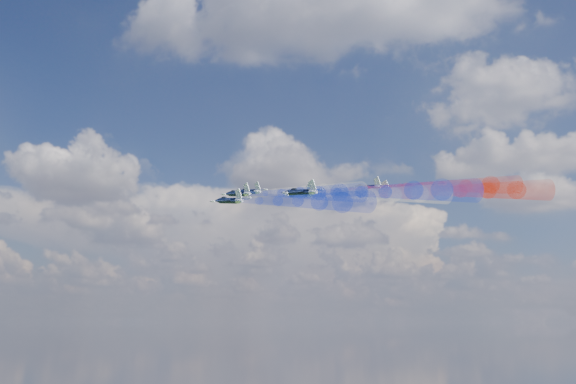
# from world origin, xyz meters

# --- Properties ---
(jet_lead) EXTENTS (14.27, 14.37, 6.32)m
(jet_lead) POSITION_xyz_m (-3.68, 21.19, 176.89)
(jet_lead) COLOR black
(trail_lead) EXTENTS (28.79, 26.59, 9.75)m
(trail_lead) POSITION_xyz_m (13.10, 6.48, 173.41)
(trail_lead) COLOR white
(jet_inner_left) EXTENTS (14.27, 14.37, 6.32)m
(jet_inner_left) POSITION_xyz_m (-2.55, 7.28, 173.57)
(jet_inner_left) COLOR black
(trail_inner_left) EXTENTS (28.79, 26.59, 9.75)m
(trail_inner_left) POSITION_xyz_m (14.22, -7.43, 170.09)
(trail_inner_left) COLOR #1932DA
(jet_inner_right) EXTENTS (14.27, 14.37, 6.32)m
(jet_inner_right) POSITION_xyz_m (9.56, 20.10, 176.00)
(jet_inner_right) COLOR black
(trail_inner_right) EXTENTS (28.79, 26.59, 9.75)m
(trail_inner_right) POSITION_xyz_m (26.34, 5.39, 172.52)
(trail_inner_right) COLOR red
(jet_outer_left) EXTENTS (14.27, 14.37, 6.32)m
(jet_outer_left) POSITION_xyz_m (-0.26, -6.99, 169.23)
(jet_outer_left) COLOR black
(trail_outer_left) EXTENTS (28.79, 26.59, 9.75)m
(trail_outer_left) POSITION_xyz_m (16.52, -21.70, 165.75)
(trail_outer_left) COLOR #1932DA
(jet_center_third) EXTENTS (14.27, 14.37, 6.32)m
(jet_center_third) POSITION_xyz_m (11.79, 6.24, 172.56)
(jet_center_third) COLOR black
(trail_center_third) EXTENTS (28.79, 26.59, 9.75)m
(trail_center_third) POSITION_xyz_m (28.56, -8.47, 169.08)
(trail_center_third) COLOR white
(jet_outer_right) EXTENTS (14.27, 14.37, 6.32)m
(jet_outer_right) POSITION_xyz_m (25.26, 19.10, 176.30)
(jet_outer_right) COLOR black
(trail_outer_right) EXTENTS (28.79, 26.59, 9.75)m
(trail_outer_right) POSITION_xyz_m (42.03, 4.39, 172.82)
(trail_outer_right) COLOR red
(jet_rear_left) EXTENTS (14.27, 14.37, 6.32)m
(jet_rear_left) POSITION_xyz_m (15.08, -10.98, 169.53)
(jet_rear_left) COLOR black
(trail_rear_left) EXTENTS (28.79, 26.59, 9.75)m
(trail_rear_left) POSITION_xyz_m (31.86, -25.69, 166.06)
(trail_rear_left) COLOR #1932DA
(jet_rear_right) EXTENTS (14.27, 14.37, 6.32)m
(jet_rear_right) POSITION_xyz_m (27.81, 4.65, 172.26)
(jet_rear_right) COLOR black
(trail_rear_right) EXTENTS (28.79, 26.59, 9.75)m
(trail_rear_right) POSITION_xyz_m (44.59, -10.05, 168.79)
(trail_rear_right) COLOR red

